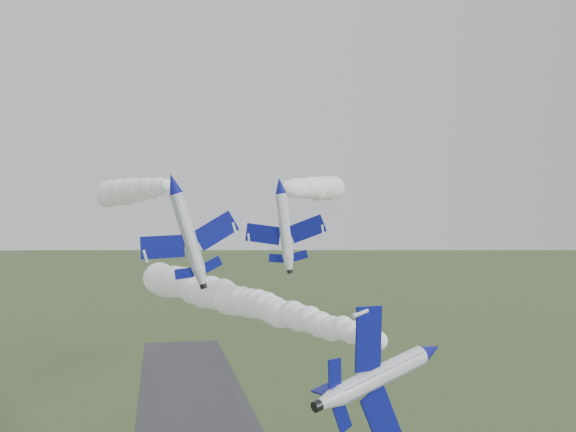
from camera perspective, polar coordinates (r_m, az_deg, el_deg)
name	(u,v)px	position (r m, az deg, el deg)	size (l,w,h in m)	color
jet_lead	(431,351)	(56.80, 12.61, -11.61)	(7.45, 13.37, 11.39)	white
smoke_trail_jet_lead	(239,301)	(82.18, -4.34, -7.51)	(5.07, 57.67, 5.07)	white
jet_pair_left	(173,183)	(74.85, -10.16, 2.88)	(11.28, 13.92, 4.37)	white
smoke_trail_jet_pair_left	(128,191)	(114.36, -14.04, 2.13)	(5.35, 72.98, 5.35)	white
jet_pair_right	(280,186)	(76.29, -0.73, 2.73)	(9.59, 11.12, 2.89)	white
smoke_trail_jet_pair_right	(317,188)	(115.35, 2.59, 2.47)	(5.20, 73.77, 5.20)	white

